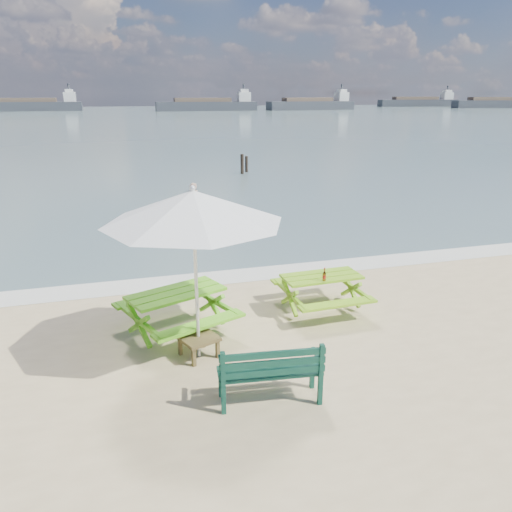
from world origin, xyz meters
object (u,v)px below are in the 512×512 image
object	(u,v)px
picnic_table_right	(321,293)
side_table	(199,346)
beer_bottle	(324,277)
patio_umbrella	(193,207)
picnic_table_left	(177,313)
park_bench	(270,383)
swimmer	(193,202)

from	to	relation	value
picnic_table_right	side_table	size ratio (longest dim) A/B	2.44
side_table	beer_bottle	xyz separation A→B (m)	(2.56, 0.88, 0.62)
side_table	patio_umbrella	size ratio (longest dim) A/B	0.20
picnic_table_left	park_bench	world-z (taller)	park_bench
park_bench	side_table	world-z (taller)	park_bench
picnic_table_right	patio_umbrella	size ratio (longest dim) A/B	0.49
picnic_table_left	picnic_table_right	distance (m)	2.86
picnic_table_right	swimmer	world-z (taller)	picnic_table_right
picnic_table_right	swimmer	distance (m)	13.16
park_bench	swimmer	xyz separation A→B (m)	(1.48, 15.76, -0.74)
picnic_table_right	swimmer	bearing A→B (deg)	91.81
side_table	beer_bottle	world-z (taller)	beer_bottle
picnic_table_left	beer_bottle	xyz separation A→B (m)	(2.78, -0.05, 0.42)
picnic_table_left	beer_bottle	distance (m)	2.81
patio_umbrella	beer_bottle	bearing A→B (deg)	18.93
park_bench	swimmer	world-z (taller)	park_bench
park_bench	beer_bottle	distance (m)	3.02
patio_umbrella	swimmer	size ratio (longest dim) A/B	2.10
patio_umbrella	side_table	bearing A→B (deg)	180.00
picnic_table_right	swimmer	xyz separation A→B (m)	(-0.41, 13.12, -0.82)
picnic_table_right	beer_bottle	world-z (taller)	beer_bottle
patio_umbrella	swimmer	distance (m)	14.75
side_table	swimmer	world-z (taller)	swimmer
swimmer	beer_bottle	bearing A→B (deg)	-88.53
picnic_table_left	beer_bottle	size ratio (longest dim) A/B	9.22
side_table	swimmer	size ratio (longest dim) A/B	0.42
picnic_table_right	park_bench	xyz separation A→B (m)	(-1.89, -2.63, -0.08)
picnic_table_right	beer_bottle	xyz separation A→B (m)	(-0.07, -0.28, 0.46)
beer_bottle	swimmer	bearing A→B (deg)	91.47
park_bench	side_table	size ratio (longest dim) A/B	2.07
picnic_table_right	park_bench	bearing A→B (deg)	-125.66
picnic_table_left	swimmer	size ratio (longest dim) A/B	1.38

